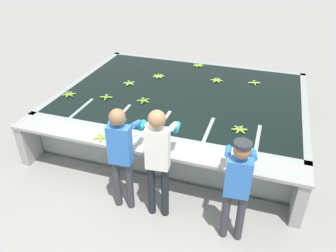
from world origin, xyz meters
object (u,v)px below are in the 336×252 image
object	(u,v)px
banana_bunch_floating_6	(158,76)
banana_bunch_floating_7	(129,83)
banana_bunch_floating_2	(106,97)
worker_0	(121,150)
worker_2	(237,182)
banana_bunch_floating_3	(198,65)
banana_bunch_floating_1	(144,101)
worker_1	(158,155)
banana_bunch_ledge_0	(102,137)
knife_0	(128,138)
banana_bunch_floating_0	(217,80)
banana_bunch_floating_5	(254,83)
banana_bunch_floating_4	(69,94)
banana_bunch_floating_8	(240,129)

from	to	relation	value
banana_bunch_floating_6	banana_bunch_floating_7	distance (m)	0.73
banana_bunch_floating_2	banana_bunch_floating_7	distance (m)	0.78
worker_0	banana_bunch_floating_2	distance (m)	2.14
worker_0	banana_bunch_floating_7	world-z (taller)	worker_0
worker_2	banana_bunch_floating_2	world-z (taller)	worker_2
banana_bunch_floating_3	banana_bunch_floating_7	bearing A→B (deg)	-127.40
banana_bunch_floating_1	banana_bunch_floating_3	xyz separation A→B (m)	(0.55, 2.18, -0.00)
worker_1	banana_bunch_ledge_0	distance (m)	1.22
banana_bunch_floating_3	banana_bunch_floating_2	bearing A→B (deg)	-119.89
worker_2	knife_0	world-z (taller)	worker_2
banana_bunch_floating_1	banana_bunch_floating_6	size ratio (longest dim) A/B	0.99
banana_bunch_floating_0	banana_bunch_floating_7	distance (m)	1.91
banana_bunch_floating_3	banana_bunch_floating_5	bearing A→B (deg)	-24.89
banana_bunch_floating_2	knife_0	distance (m)	1.57
worker_1	banana_bunch_floating_4	bearing A→B (deg)	146.58
banana_bunch_floating_4	banana_bunch_floating_5	bearing A→B (deg)	26.75
banana_bunch_floating_0	knife_0	world-z (taller)	banana_bunch_floating_0
banana_bunch_floating_6	banana_bunch_ledge_0	size ratio (longest dim) A/B	1.01
knife_0	banana_bunch_floating_3	bearing A→B (deg)	85.07
banana_bunch_floating_0	banana_bunch_ledge_0	size ratio (longest dim) A/B	1.02
knife_0	banana_bunch_floating_1	bearing A→B (deg)	100.93
banana_bunch_floating_6	banana_bunch_floating_5	bearing A→B (deg)	8.17
banana_bunch_floating_8	banana_bunch_floating_0	bearing A→B (deg)	111.51
worker_2	banana_bunch_floating_5	size ratio (longest dim) A/B	5.65
worker_2	banana_bunch_floating_1	size ratio (longest dim) A/B	5.68
worker_0	banana_bunch_floating_2	world-z (taller)	worker_0
worker_1	knife_0	world-z (taller)	worker_1
banana_bunch_ledge_0	banana_bunch_floating_5	bearing A→B (deg)	54.65
worker_2	banana_bunch_floating_8	world-z (taller)	worker_2
banana_bunch_floating_4	banana_bunch_floating_7	bearing A→B (deg)	43.89
banana_bunch_floating_0	banana_bunch_floating_3	bearing A→B (deg)	128.19
banana_bunch_floating_3	banana_bunch_floating_5	size ratio (longest dim) A/B	1.00
banana_bunch_floating_4	banana_bunch_floating_3	bearing A→B (deg)	49.11
banana_bunch_floating_8	banana_bunch_floating_1	bearing A→B (deg)	165.68
worker_1	banana_bunch_floating_6	distance (m)	3.29
banana_bunch_floating_6	knife_0	distance (m)	2.56
banana_bunch_floating_8	knife_0	world-z (taller)	banana_bunch_floating_8
banana_bunch_floating_0	banana_bunch_floating_4	world-z (taller)	same
banana_bunch_floating_3	banana_bunch_floating_6	bearing A→B (deg)	-126.01
worker_1	banana_bunch_floating_4	size ratio (longest dim) A/B	6.20
banana_bunch_floating_1	banana_bunch_floating_6	world-z (taller)	same
banana_bunch_floating_5	banana_bunch_ledge_0	bearing A→B (deg)	-125.35
worker_2	banana_bunch_floating_5	distance (m)	3.49
banana_bunch_floating_5	banana_bunch_ledge_0	world-z (taller)	banana_bunch_ledge_0
banana_bunch_floating_0	banana_bunch_floating_6	size ratio (longest dim) A/B	1.00
banana_bunch_floating_5	knife_0	xyz separation A→B (m)	(-1.69, -2.83, -0.01)
banana_bunch_floating_4	knife_0	distance (m)	2.08
banana_bunch_floating_3	banana_bunch_ledge_0	bearing A→B (deg)	-101.00
worker_1	knife_0	xyz separation A→B (m)	(-0.72, 0.56, -0.23)
banana_bunch_floating_1	knife_0	bearing A→B (deg)	-79.07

